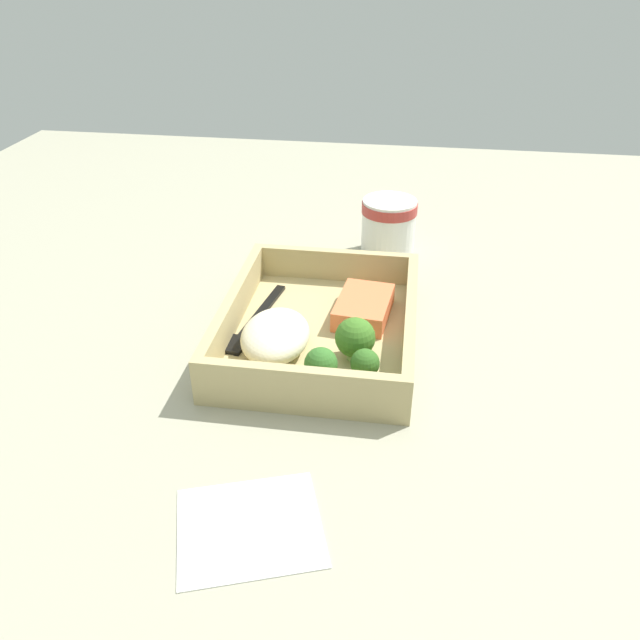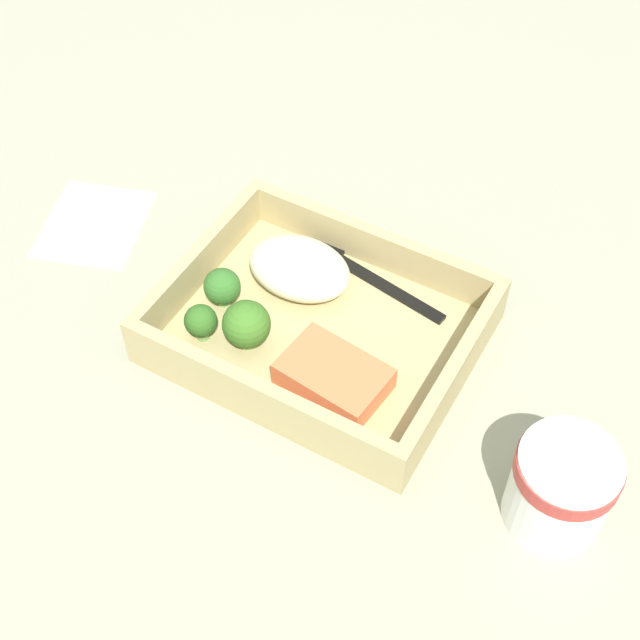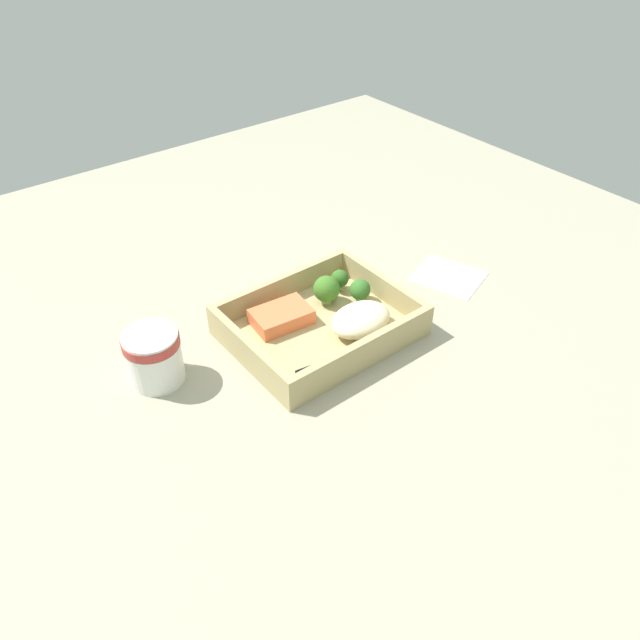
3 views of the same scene
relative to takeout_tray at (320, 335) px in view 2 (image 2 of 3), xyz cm
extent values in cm
cube|color=#9A9881|center=(0.00, 0.00, -1.60)|extent=(160.00, 160.00, 2.00)
cube|color=tan|center=(0.00, 0.00, 0.00)|extent=(27.46, 21.69, 1.20)
cube|color=tan|center=(0.00, -10.24, 2.66)|extent=(27.46, 1.20, 4.12)
cube|color=tan|center=(0.00, 10.24, 2.66)|extent=(27.46, 1.20, 4.12)
cube|color=tan|center=(-13.13, 0.00, 2.66)|extent=(1.20, 19.29, 4.12)
cube|color=tan|center=(13.13, 0.00, 2.66)|extent=(1.20, 19.29, 4.12)
cube|color=#F37244|center=(-4.04, 4.70, 1.84)|extent=(9.67, 7.01, 2.48)
ellipsoid|color=beige|center=(4.66, -4.24, 2.56)|extent=(10.15, 7.46, 3.92)
cylinder|color=#85A960|center=(4.89, 4.53, 1.37)|extent=(1.66, 1.66, 1.54)
sphere|color=#3E7224|center=(4.89, 4.53, 3.34)|extent=(4.37, 4.37, 4.37)
cylinder|color=#74A156|center=(8.84, 5.95, 1.36)|extent=(1.15, 1.15, 1.52)
sphere|color=#326421|center=(8.84, 5.95, 2.94)|extent=(3.01, 3.01, 3.01)
cylinder|color=#7DAD5D|center=(9.52, 1.51, 1.26)|extent=(1.31, 1.31, 1.32)
sphere|color=#336A27|center=(9.52, 1.51, 2.87)|extent=(3.45, 3.45, 3.45)
cube|color=black|center=(-3.23, -7.54, 0.82)|extent=(12.41, 3.17, 0.44)
cube|color=black|center=(4.56, -8.87, 0.82)|extent=(3.72, 2.74, 0.44)
cylinder|color=white|center=(-24.76, 6.40, 3.49)|extent=(7.78, 7.78, 8.18)
cylinder|color=#B23833|center=(-24.76, 6.40, 6.45)|extent=(8.02, 8.02, 1.47)
cube|color=white|center=(27.78, -1.56, -0.48)|extent=(13.09, 14.06, 0.24)
camera|label=1|loc=(60.24, 9.02, 40.13)|focal=35.00mm
camera|label=2|loc=(-25.41, 44.59, 63.86)|focal=50.00mm
camera|label=3|loc=(-46.79, -59.75, 62.12)|focal=35.00mm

